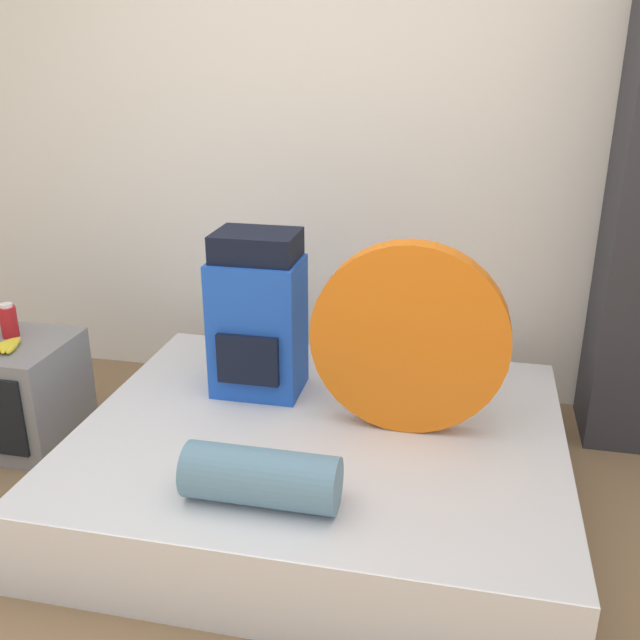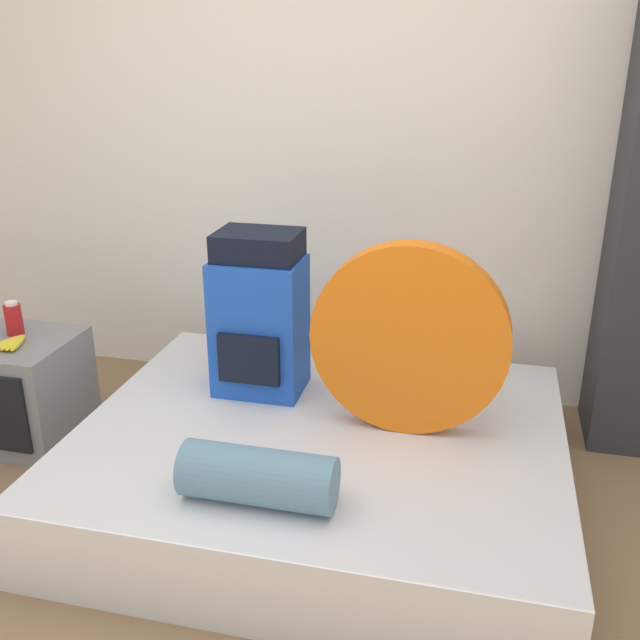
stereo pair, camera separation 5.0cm
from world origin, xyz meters
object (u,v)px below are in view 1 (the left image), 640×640
object	(u,v)px
tent_bag	(409,339)
sleeping_roll	(261,477)
television	(13,392)
backpack	(258,316)
canister	(9,321)

from	to	relation	value
tent_bag	sleeping_roll	distance (m)	0.77
sleeping_roll	television	distance (m)	1.53
tent_bag	television	world-z (taller)	tent_bag
tent_bag	backpack	bearing A→B (deg)	163.44
tent_bag	television	size ratio (longest dim) A/B	1.39
sleeping_roll	canister	xyz separation A→B (m)	(-1.39, 0.72, 0.15)
television	canister	bearing A→B (deg)	100.97
tent_bag	canister	bearing A→B (deg)	175.99
sleeping_roll	canister	size ratio (longest dim) A/B	3.26
television	canister	world-z (taller)	canister
sleeping_roll	television	bearing A→B (deg)	154.69
tent_bag	television	xyz separation A→B (m)	(-1.79, 0.06, -0.45)
television	canister	xyz separation A→B (m)	(-0.01, 0.07, 0.32)
tent_bag	sleeping_roll	bearing A→B (deg)	-124.35
backpack	tent_bag	bearing A→B (deg)	-16.56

